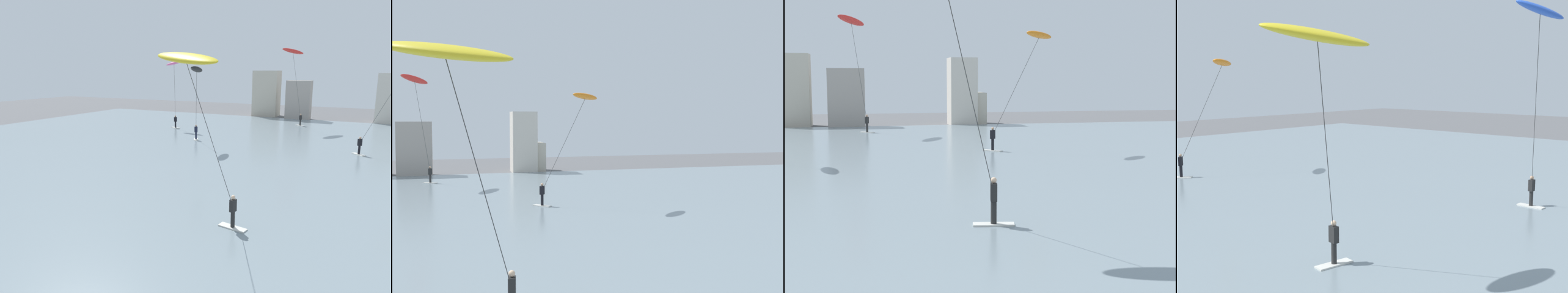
# 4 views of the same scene
# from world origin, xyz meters

# --- Properties ---
(kitesurfer_orange) EXTENTS (4.86, 2.57, 8.16)m
(kitesurfer_orange) POSITION_xyz_m (6.02, 33.35, 6.87)
(kitesurfer_orange) COLOR silver
(kitesurfer_orange) RESTS_ON water_bay
(kitesurfer_blue) EXTENTS (4.31, 2.88, 10.27)m
(kitesurfer_blue) POSITION_xyz_m (9.25, 11.84, 8.66)
(kitesurfer_blue) COLOR silver
(kitesurfer_blue) RESTS_ON water_bay
(kitesurfer_yellow) EXTENTS (4.40, 2.70, 8.39)m
(kitesurfer_yellow) POSITION_xyz_m (-2.77, 13.53, 7.43)
(kitesurfer_yellow) COLOR silver
(kitesurfer_yellow) RESTS_ON water_bay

